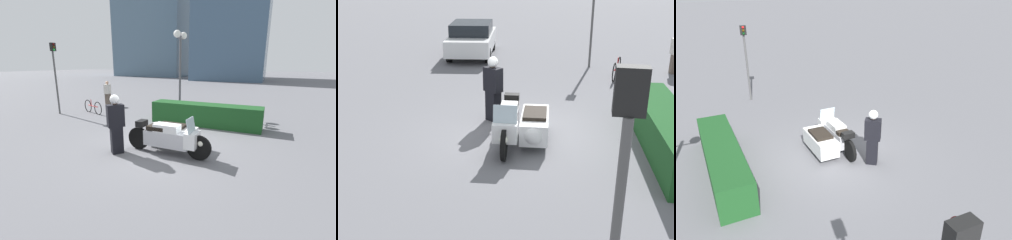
# 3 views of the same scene
# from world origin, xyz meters

# --- Properties ---
(ground_plane) EXTENTS (160.00, 160.00, 0.00)m
(ground_plane) POSITION_xyz_m (0.00, 0.00, 0.00)
(ground_plane) COLOR slate
(police_motorcycle) EXTENTS (2.66, 1.23, 1.17)m
(police_motorcycle) POSITION_xyz_m (0.65, 0.01, 0.48)
(police_motorcycle) COLOR black
(police_motorcycle) RESTS_ON ground
(officer_rider) EXTENTS (0.52, 0.56, 1.76)m
(officer_rider) POSITION_xyz_m (-0.77, -0.88, 0.93)
(officer_rider) COLOR black
(officer_rider) RESTS_ON ground
(hedge_bush_curbside) EXTENTS (4.70, 0.93, 0.93)m
(hedge_bush_curbside) POSITION_xyz_m (0.71, 3.28, 0.47)
(hedge_bush_curbside) COLOR #19471E
(hedge_bush_curbside) RESTS_ON ground
(twin_lamp_post) EXTENTS (0.37, 1.23, 4.24)m
(twin_lamp_post) POSITION_xyz_m (-1.33, 5.40, 3.34)
(twin_lamp_post) COLOR #4C4C51
(twin_lamp_post) RESTS_ON ground
(traffic_light_far) EXTENTS (0.23, 0.27, 3.62)m
(traffic_light_far) POSITION_xyz_m (-6.95, 2.21, 2.36)
(traffic_light_far) COLOR #4C4C4C
(traffic_light_far) RESTS_ON ground
(pedestrian_bystander) EXTENTS (0.31, 0.46, 1.54)m
(pedestrian_bystander) POSITION_xyz_m (-6.30, 5.36, 0.77)
(pedestrian_bystander) COLOR brown
(pedestrian_bystander) RESTS_ON ground
(bicycle_parked) EXTENTS (1.67, 0.55, 0.75)m
(bicycle_parked) POSITION_xyz_m (-5.43, 3.07, 0.34)
(bicycle_parked) COLOR black
(bicycle_parked) RESTS_ON ground
(office_building_side) EXTENTS (14.82, 13.16, 30.43)m
(office_building_side) POSITION_xyz_m (-21.11, 40.44, 15.21)
(office_building_side) COLOR slate
(office_building_side) RESTS_ON ground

